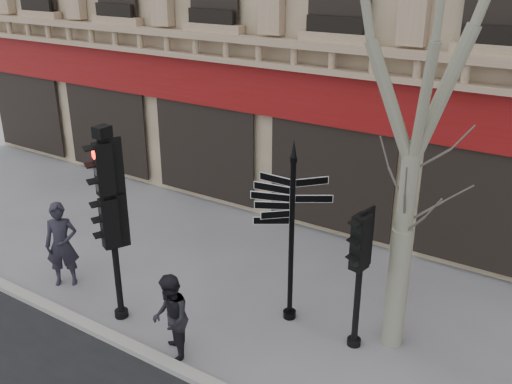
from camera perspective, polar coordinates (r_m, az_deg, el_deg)
ground at (r=11.55m, az=-4.08°, el=-13.36°), size 80.00×80.00×0.00m
kerb at (r=10.67m, az=-8.82°, el=-16.66°), size 80.00×0.25×0.12m
fingerpost at (r=10.60m, az=3.66°, el=-1.11°), size 2.06×2.06×3.75m
traffic_signal_main at (r=10.94m, az=-14.42°, el=-1.02°), size 0.53×0.47×3.99m
traffic_signal_secondary at (r=10.23m, az=10.42°, el=-6.36°), size 0.50×0.39×2.70m
pedestrian_a at (r=13.13m, az=-18.85°, el=-4.99°), size 0.84×0.81×1.93m
pedestrian_b at (r=10.42m, az=-8.55°, el=-12.40°), size 1.01×1.03×1.67m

